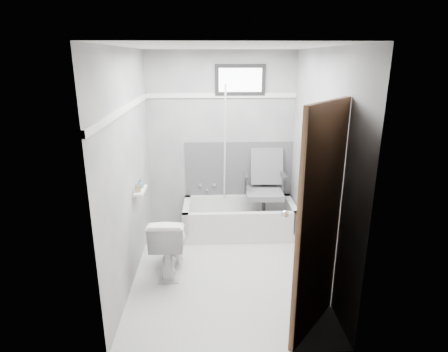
{
  "coord_description": "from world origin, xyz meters",
  "views": [
    {
      "loc": [
        -0.16,
        -3.74,
        2.3
      ],
      "look_at": [
        0.0,
        0.35,
        1.0
      ],
      "focal_mm": 30.0,
      "sensor_mm": 36.0,
      "label": 1
    }
  ],
  "objects_px": {
    "office_chair": "(264,188)",
    "soap_bottle_b": "(140,184)",
    "bathtub": "(239,218)",
    "toilet": "(169,243)",
    "soap_bottle_a": "(138,187)",
    "door": "(364,241)"
  },
  "relations": [
    {
      "from": "bathtub",
      "to": "soap_bottle_b",
      "type": "xyz_separation_m",
      "value": [
        -1.17,
        -0.7,
        0.75
      ]
    },
    {
      "from": "office_chair",
      "to": "door",
      "type": "bearing_deg",
      "value": -78.0
    },
    {
      "from": "bathtub",
      "to": "soap_bottle_a",
      "type": "height_order",
      "value": "soap_bottle_a"
    },
    {
      "from": "toilet",
      "to": "soap_bottle_b",
      "type": "distance_m",
      "value": 0.74
    },
    {
      "from": "soap_bottle_b",
      "to": "office_chair",
      "type": "bearing_deg",
      "value": 26.32
    },
    {
      "from": "bathtub",
      "to": "soap_bottle_b",
      "type": "height_order",
      "value": "soap_bottle_b"
    },
    {
      "from": "toilet",
      "to": "soap_bottle_a",
      "type": "xyz_separation_m",
      "value": [
        -0.32,
        0.1,
        0.63
      ]
    },
    {
      "from": "toilet",
      "to": "soap_bottle_a",
      "type": "bearing_deg",
      "value": -15.21
    },
    {
      "from": "office_chair",
      "to": "soap_bottle_a",
      "type": "xyz_separation_m",
      "value": [
        -1.51,
        -0.89,
        0.35
      ]
    },
    {
      "from": "office_chair",
      "to": "toilet",
      "type": "height_order",
      "value": "office_chair"
    },
    {
      "from": "bathtub",
      "to": "toilet",
      "type": "height_order",
      "value": "toilet"
    },
    {
      "from": "office_chair",
      "to": "soap_bottle_b",
      "type": "relative_size",
      "value": 9.84
    },
    {
      "from": "bathtub",
      "to": "door",
      "type": "distance_m",
      "value": 2.46
    },
    {
      "from": "toilet",
      "to": "soap_bottle_a",
      "type": "height_order",
      "value": "soap_bottle_a"
    },
    {
      "from": "soap_bottle_b",
      "to": "soap_bottle_a",
      "type": "bearing_deg",
      "value": -90.0
    },
    {
      "from": "toilet",
      "to": "door",
      "type": "bearing_deg",
      "value": 142.86
    },
    {
      "from": "bathtub",
      "to": "soap_bottle_b",
      "type": "bearing_deg",
      "value": -149.24
    },
    {
      "from": "soap_bottle_b",
      "to": "toilet",
      "type": "bearing_deg",
      "value": -36.4
    },
    {
      "from": "toilet",
      "to": "door",
      "type": "height_order",
      "value": "door"
    },
    {
      "from": "bathtub",
      "to": "office_chair",
      "type": "height_order",
      "value": "office_chair"
    },
    {
      "from": "door",
      "to": "soap_bottle_a",
      "type": "xyz_separation_m",
      "value": [
        -1.92,
        1.37,
        -0.03
      ]
    },
    {
      "from": "door",
      "to": "bathtub",
      "type": "bearing_deg",
      "value": 108.75
    }
  ]
}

